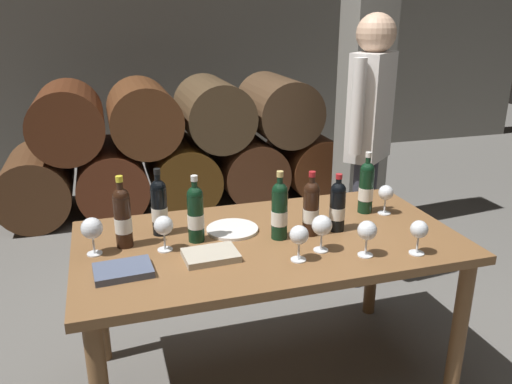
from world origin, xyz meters
TOP-DOWN VIEW (x-y plane):
  - ground_plane at (0.00, 0.00)m, footprint 14.00×14.00m
  - cellar_back_wall at (0.00, 4.20)m, footprint 10.00×0.24m
  - barrel_stack at (0.00, 2.60)m, footprint 3.12×0.90m
  - stone_pillar at (1.30, 1.60)m, footprint 0.32×0.32m
  - dining_table at (0.00, 0.00)m, footprint 1.70×0.90m
  - wine_bottle_0 at (0.04, -0.01)m, footprint 0.07×0.07m
  - wine_bottle_1 at (0.19, -0.02)m, footprint 0.07×0.07m
  - wine_bottle_2 at (-0.46, 0.19)m, footprint 0.07×0.07m
  - wine_bottle_3 at (0.56, 0.16)m, footprint 0.07×0.07m
  - wine_bottle_4 at (-0.62, 0.10)m, footprint 0.07×0.07m
  - wine_bottle_5 at (-0.32, 0.06)m, footprint 0.07×0.07m
  - wine_bottle_6 at (0.33, -0.01)m, footprint 0.07×0.07m
  - wine_glass_0 at (0.33, -0.29)m, footprint 0.08×0.08m
  - wine_glass_1 at (0.54, -0.33)m, footprint 0.07×0.07m
  - wine_glass_2 at (0.17, -0.19)m, footprint 0.09×0.09m
  - wine_glass_3 at (-0.46, 0.01)m, footprint 0.08×0.08m
  - wine_glass_4 at (0.65, 0.11)m, footprint 0.07×0.07m
  - wine_glass_5 at (0.05, -0.25)m, footprint 0.08×0.08m
  - wine_glass_6 at (-0.75, 0.05)m, footprint 0.09×0.09m
  - tasting_notebook at (-0.65, -0.16)m, footprint 0.23×0.17m
  - leather_ledger at (-0.29, -0.12)m, footprint 0.23×0.17m
  - serving_plate at (-0.14, 0.12)m, footprint 0.24×0.24m
  - sommelier_presenting at (0.89, 0.75)m, footprint 0.40×0.35m

SIDE VIEW (x-z plane):
  - ground_plane at x=0.00m, z-range 0.00..0.00m
  - barrel_stack at x=0.00m, z-range -0.03..1.12m
  - dining_table at x=0.00m, z-range 0.29..1.05m
  - serving_plate at x=-0.14m, z-range 0.76..0.77m
  - tasting_notebook at x=-0.65m, z-range 0.76..0.79m
  - leather_ledger at x=-0.29m, z-range 0.76..0.79m
  - wine_glass_1 at x=0.54m, z-range 0.79..0.94m
  - wine_glass_4 at x=0.65m, z-range 0.79..0.94m
  - wine_glass_5 at x=0.05m, z-range 0.79..0.94m
  - wine_glass_0 at x=0.33m, z-range 0.79..0.95m
  - wine_glass_3 at x=-0.46m, z-range 0.79..0.95m
  - wine_glass_2 at x=0.17m, z-range 0.79..0.95m
  - wine_glass_6 at x=-0.75m, z-range 0.79..0.96m
  - wine_bottle_6 at x=0.33m, z-range 0.74..1.01m
  - wine_bottle_1 at x=0.19m, z-range 0.74..1.04m
  - wine_bottle_5 at x=-0.32m, z-range 0.74..1.04m
  - wine_bottle_2 at x=-0.46m, z-range 0.74..1.05m
  - wine_bottle_3 at x=0.56m, z-range 0.74..1.05m
  - wine_bottle_0 at x=0.04m, z-range 0.74..1.05m
  - wine_bottle_4 at x=-0.62m, z-range 0.74..1.06m
  - sommelier_presenting at x=0.89m, z-range 0.19..1.90m
  - stone_pillar at x=1.30m, z-range 0.00..2.60m
  - cellar_back_wall at x=0.00m, z-range 0.00..2.80m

